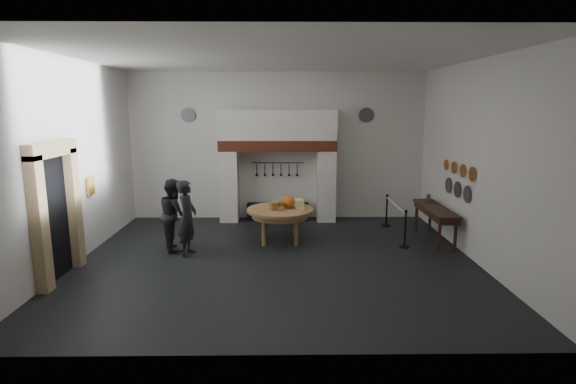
{
  "coord_description": "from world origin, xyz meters",
  "views": [
    {
      "loc": [
        0.14,
        -9.82,
        3.49
      ],
      "look_at": [
        0.28,
        1.23,
        1.35
      ],
      "focal_mm": 28.0,
      "sensor_mm": 36.0,
      "label": 1
    }
  ],
  "objects_px": {
    "visitor_near": "(187,218)",
    "barrier_post_far": "(387,211)",
    "work_table": "(280,210)",
    "visitor_far": "(174,214)",
    "iron_range": "(278,212)",
    "barrier_post_near": "(405,230)",
    "side_table": "(435,208)"
  },
  "relations": [
    {
      "from": "barrier_post_far",
      "to": "iron_range",
      "type": "bearing_deg",
      "value": 165.5
    },
    {
      "from": "iron_range",
      "to": "work_table",
      "type": "height_order",
      "value": "work_table"
    },
    {
      "from": "iron_range",
      "to": "visitor_far",
      "type": "distance_m",
      "value": 3.87
    },
    {
      "from": "visitor_far",
      "to": "barrier_post_far",
      "type": "distance_m",
      "value": 6.07
    },
    {
      "from": "iron_range",
      "to": "visitor_far",
      "type": "height_order",
      "value": "visitor_far"
    },
    {
      "from": "barrier_post_near",
      "to": "barrier_post_far",
      "type": "relative_size",
      "value": 1.0
    },
    {
      "from": "visitor_far",
      "to": "barrier_post_near",
      "type": "bearing_deg",
      "value": -110.99
    },
    {
      "from": "visitor_near",
      "to": "barrier_post_far",
      "type": "height_order",
      "value": "visitor_near"
    },
    {
      "from": "visitor_far",
      "to": "barrier_post_far",
      "type": "bearing_deg",
      "value": -91.69
    },
    {
      "from": "work_table",
      "to": "barrier_post_near",
      "type": "distance_m",
      "value": 3.18
    },
    {
      "from": "barrier_post_near",
      "to": "work_table",
      "type": "bearing_deg",
      "value": 170.16
    },
    {
      "from": "visitor_near",
      "to": "barrier_post_far",
      "type": "bearing_deg",
      "value": -60.82
    },
    {
      "from": "iron_range",
      "to": "visitor_far",
      "type": "xyz_separation_m",
      "value": [
        -2.5,
        -2.89,
        0.63
      ]
    },
    {
      "from": "barrier_post_near",
      "to": "barrier_post_far",
      "type": "height_order",
      "value": "same"
    },
    {
      "from": "visitor_far",
      "to": "iron_range",
      "type": "bearing_deg",
      "value": -62.48
    },
    {
      "from": "visitor_near",
      "to": "barrier_post_near",
      "type": "height_order",
      "value": "visitor_near"
    },
    {
      "from": "barrier_post_near",
      "to": "barrier_post_far",
      "type": "xyz_separation_m",
      "value": [
        0.0,
        2.0,
        0.0
      ]
    },
    {
      "from": "barrier_post_near",
      "to": "barrier_post_far",
      "type": "distance_m",
      "value": 2.0
    },
    {
      "from": "visitor_far",
      "to": "side_table",
      "type": "relative_size",
      "value": 0.8
    },
    {
      "from": "work_table",
      "to": "barrier_post_near",
      "type": "relative_size",
      "value": 1.91
    },
    {
      "from": "barrier_post_far",
      "to": "side_table",
      "type": "bearing_deg",
      "value": -58.15
    },
    {
      "from": "visitor_far",
      "to": "work_table",
      "type": "bearing_deg",
      "value": -98.42
    },
    {
      "from": "barrier_post_near",
      "to": "side_table",
      "type": "bearing_deg",
      "value": 30.36
    },
    {
      "from": "work_table",
      "to": "side_table",
      "type": "bearing_deg",
      "value": -0.08
    },
    {
      "from": "work_table",
      "to": "visitor_near",
      "type": "height_order",
      "value": "visitor_near"
    },
    {
      "from": "visitor_near",
      "to": "work_table",
      "type": "bearing_deg",
      "value": -61.02
    },
    {
      "from": "barrier_post_near",
      "to": "visitor_far",
      "type": "bearing_deg",
      "value": -179.3
    },
    {
      "from": "work_table",
      "to": "visitor_near",
      "type": "distance_m",
      "value": 2.4
    },
    {
      "from": "visitor_near",
      "to": "barrier_post_far",
      "type": "xyz_separation_m",
      "value": [
        5.29,
        2.47,
        -0.44
      ]
    },
    {
      "from": "work_table",
      "to": "visitor_far",
      "type": "bearing_deg",
      "value": -166.73
    },
    {
      "from": "side_table",
      "to": "barrier_post_near",
      "type": "height_order",
      "value": "same"
    },
    {
      "from": "side_table",
      "to": "visitor_far",
      "type": "bearing_deg",
      "value": -174.78
    }
  ]
}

